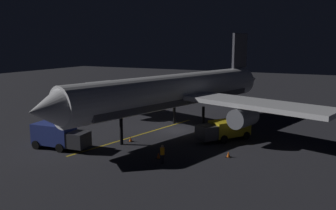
% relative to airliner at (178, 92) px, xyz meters
% --- Properties ---
extents(ground_plane, '(180.00, 180.00, 0.20)m').
position_rel_airliner_xyz_m(ground_plane, '(0.18, 0.58, -4.87)').
color(ground_plane, '#27272D').
extents(apron_guide_stripe, '(4.76, 19.73, 0.01)m').
position_rel_airliner_xyz_m(apron_guide_stripe, '(2.97, 4.58, -4.76)').
color(apron_guide_stripe, gold).
rests_on(apron_guide_stripe, ground_plane).
extents(airliner, '(36.50, 37.77, 12.18)m').
position_rel_airliner_xyz_m(airliner, '(0.00, 0.00, 0.00)').
color(airliner, white).
rests_on(airliner, ground_plane).
extents(baggage_truck, '(6.20, 2.68, 2.57)m').
position_rel_airliner_xyz_m(baggage_truck, '(7.69, 12.80, -3.46)').
color(baggage_truck, navy).
rests_on(baggage_truck, ground_plane).
extents(catering_truck, '(5.31, 6.34, 2.21)m').
position_rel_airliner_xyz_m(catering_truck, '(-6.73, 2.16, -3.59)').
color(catering_truck, gold).
rests_on(catering_truck, ground_plane).
extents(ground_crew_worker, '(0.40, 0.40, 1.74)m').
position_rel_airliner_xyz_m(ground_crew_worker, '(-3.91, 12.04, -3.88)').
color(ground_crew_worker, black).
rests_on(ground_crew_worker, ground_plane).
extents(traffic_cone_near_left, '(0.50, 0.50, 0.55)m').
position_rel_airliner_xyz_m(traffic_cone_near_left, '(-2.96, 10.99, -4.52)').
color(traffic_cone_near_left, '#EA590F').
rests_on(traffic_cone_near_left, ground_plane).
extents(traffic_cone_near_right, '(0.50, 0.50, 0.55)m').
position_rel_airliner_xyz_m(traffic_cone_near_right, '(-8.79, 7.73, -4.52)').
color(traffic_cone_near_right, '#EA590F').
rests_on(traffic_cone_near_right, ground_plane).
extents(traffic_cone_under_wing, '(0.50, 0.50, 0.55)m').
position_rel_airliner_xyz_m(traffic_cone_under_wing, '(5.84, 12.24, -4.52)').
color(traffic_cone_under_wing, '#EA590F').
rests_on(traffic_cone_under_wing, ground_plane).
extents(traffic_cone_far, '(0.50, 0.50, 0.55)m').
position_rel_airliner_xyz_m(traffic_cone_far, '(2.40, 7.44, -4.52)').
color(traffic_cone_far, '#EA590F').
rests_on(traffic_cone_far, ground_plane).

